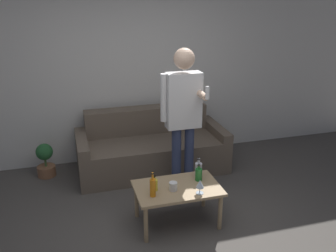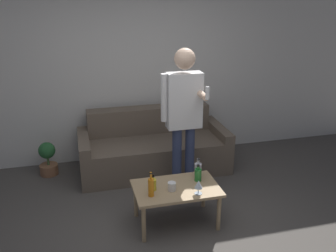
# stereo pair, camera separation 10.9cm
# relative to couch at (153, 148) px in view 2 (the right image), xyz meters

# --- Properties ---
(ground_plane) EXTENTS (16.00, 16.00, 0.00)m
(ground_plane) POSITION_rel_couch_xyz_m (-0.22, -1.80, -0.30)
(ground_plane) COLOR #514C47
(wall_back) EXTENTS (8.00, 0.06, 2.70)m
(wall_back) POSITION_rel_couch_xyz_m (-0.22, 0.51, 1.05)
(wall_back) COLOR silver
(wall_back) RESTS_ON ground_plane
(couch) EXTENTS (2.00, 0.88, 0.81)m
(couch) POSITION_rel_couch_xyz_m (0.00, 0.00, 0.00)
(couch) COLOR #6B5B4C
(couch) RESTS_ON ground_plane
(coffee_table) EXTENTS (0.88, 0.56, 0.43)m
(coffee_table) POSITION_rel_couch_xyz_m (-0.05, -1.36, 0.08)
(coffee_table) COLOR tan
(coffee_table) RESTS_ON ground_plane
(bottle_orange) EXTENTS (0.07, 0.07, 0.16)m
(bottle_orange) POSITION_rel_couch_xyz_m (-0.29, -1.36, 0.20)
(bottle_orange) COLOR yellow
(bottle_orange) RESTS_ON coffee_table
(bottle_green) EXTENTS (0.08, 0.08, 0.21)m
(bottle_green) POSITION_rel_couch_xyz_m (0.25, -1.19, 0.22)
(bottle_green) COLOR silver
(bottle_green) RESTS_ON coffee_table
(bottle_dark) EXTENTS (0.06, 0.06, 0.26)m
(bottle_dark) POSITION_rel_couch_xyz_m (-0.33, -1.47, 0.24)
(bottle_dark) COLOR orange
(bottle_dark) RESTS_ON coffee_table
(bottle_yellow) EXTENTS (0.07, 0.07, 0.18)m
(bottle_yellow) POSITION_rel_couch_xyz_m (0.21, -1.28, 0.21)
(bottle_yellow) COLOR #23752D
(bottle_yellow) RESTS_ON coffee_table
(wine_glass_near) EXTENTS (0.08, 0.08, 0.15)m
(wine_glass_near) POSITION_rel_couch_xyz_m (0.13, -1.54, 0.24)
(wine_glass_near) COLOR silver
(wine_glass_near) RESTS_ON coffee_table
(cup_on_table) EXTENTS (0.08, 0.08, 0.09)m
(cup_on_table) POSITION_rel_couch_xyz_m (-0.11, -1.41, 0.18)
(cup_on_table) COLOR white
(cup_on_table) RESTS_ON coffee_table
(person_standing_front) EXTENTS (0.47, 0.44, 1.77)m
(person_standing_front) POSITION_rel_couch_xyz_m (0.20, -0.76, 0.77)
(person_standing_front) COLOR navy
(person_standing_front) RESTS_ON ground_plane
(potted_plant) EXTENTS (0.24, 0.24, 0.46)m
(potted_plant) POSITION_rel_couch_xyz_m (-1.41, 0.15, -0.07)
(potted_plant) COLOR #936042
(potted_plant) RESTS_ON ground_plane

